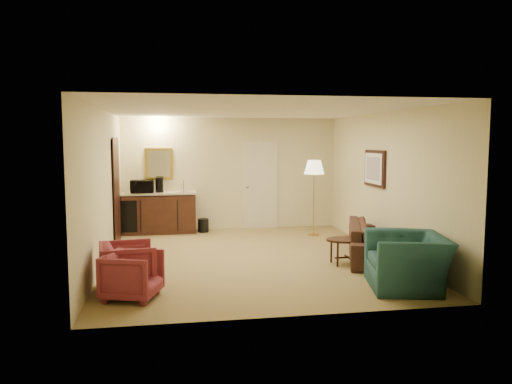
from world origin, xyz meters
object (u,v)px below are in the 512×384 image
(waste_bin, at_px, (203,225))
(coffee_maker, at_px, (159,185))
(rose_chair_near, at_px, (132,273))
(wetbar_cabinet, at_px, (159,213))
(coffee_table, at_px, (348,251))
(microwave, at_px, (142,185))
(floor_lamp, at_px, (314,198))
(teal_armchair, at_px, (407,252))
(rose_chair_far, at_px, (128,264))
(sofa, at_px, (374,235))

(waste_bin, height_order, coffee_maker, coffee_maker)
(rose_chair_near, bearing_deg, wetbar_cabinet, 15.07)
(rose_chair_near, height_order, coffee_table, rose_chair_near)
(coffee_table, distance_m, microwave, 4.99)
(floor_lamp, bearing_deg, waste_bin, 161.91)
(teal_armchair, distance_m, rose_chair_far, 3.93)
(waste_bin, xyz_separation_m, microwave, (-1.34, 0.02, 0.94))
(wetbar_cabinet, bearing_deg, sofa, -39.35)
(sofa, xyz_separation_m, rose_chair_far, (-4.14, -1.20, -0.05))
(sofa, height_order, coffee_table, sofa)
(teal_armchair, bearing_deg, rose_chair_near, -79.55)
(teal_armchair, height_order, coffee_table, teal_armchair)
(sofa, height_order, coffee_maker, coffee_maker)
(rose_chair_near, distance_m, rose_chair_far, 0.41)
(wetbar_cabinet, xyz_separation_m, microwave, (-0.37, -0.05, 0.63))
(wetbar_cabinet, relative_size, teal_armchair, 1.40)
(teal_armchair, xyz_separation_m, rose_chair_near, (-3.80, 0.15, -0.17))
(rose_chair_near, relative_size, coffee_maker, 2.11)
(wetbar_cabinet, bearing_deg, microwave, -171.95)
(coffee_table, height_order, waste_bin, coffee_table)
(sofa, relative_size, rose_chair_far, 2.92)
(teal_armchair, relative_size, rose_chair_far, 1.57)
(wetbar_cabinet, xyz_separation_m, teal_armchair, (3.55, -4.87, 0.05))
(rose_chair_far, height_order, floor_lamp, floor_lamp)
(coffee_table, relative_size, microwave, 1.49)
(rose_chair_far, distance_m, floor_lamp, 5.09)
(rose_chair_near, relative_size, waste_bin, 2.27)
(coffee_maker, bearing_deg, coffee_table, -64.23)
(rose_chair_near, distance_m, coffee_maker, 4.80)
(coffee_table, bearing_deg, floor_lamp, 86.90)
(teal_armchair, xyz_separation_m, floor_lamp, (-0.20, 4.02, 0.32))
(waste_bin, height_order, microwave, microwave)
(teal_armchair, height_order, coffee_maker, coffee_maker)
(coffee_table, xyz_separation_m, coffee_maker, (-3.20, 3.44, 0.87))
(microwave, xyz_separation_m, coffee_maker, (0.38, 0.07, -0.01))
(rose_chair_far, distance_m, coffee_maker, 4.41)
(sofa, xyz_separation_m, waste_bin, (-2.82, 3.05, -0.27))
(wetbar_cabinet, bearing_deg, waste_bin, -4.10)
(wetbar_cabinet, distance_m, teal_armchair, 6.02)
(waste_bin, distance_m, microwave, 1.64)
(teal_armchair, bearing_deg, rose_chair_far, -85.34)
(rose_chair_near, distance_m, microwave, 4.73)
(sofa, xyz_separation_m, coffee_table, (-0.59, -0.30, -0.21))
(rose_chair_far, xyz_separation_m, coffee_maker, (0.35, 4.34, 0.71))
(wetbar_cabinet, relative_size, sofa, 0.75)
(wetbar_cabinet, xyz_separation_m, floor_lamp, (3.35, -0.85, 0.37))
(wetbar_cabinet, height_order, rose_chair_near, wetbar_cabinet)
(coffee_maker, bearing_deg, floor_lamp, -31.67)
(rose_chair_near, height_order, coffee_maker, coffee_maker)
(sofa, xyz_separation_m, rose_chair_near, (-4.05, -1.60, -0.08))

